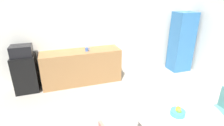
# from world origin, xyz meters

# --- Properties ---
(wall_back) EXTENTS (6.00, 0.10, 2.60)m
(wall_back) POSITION_xyz_m (0.00, 3.00, 1.30)
(wall_back) COLOR white
(wall_back) RESTS_ON ground_plane
(counter_block) EXTENTS (2.07, 0.60, 0.90)m
(counter_block) POSITION_xyz_m (-0.52, 2.65, 0.45)
(counter_block) COLOR #9E7042
(counter_block) RESTS_ON ground_plane
(mini_fridge) EXTENTS (0.54, 0.54, 0.91)m
(mini_fridge) POSITION_xyz_m (-1.91, 2.65, 0.46)
(mini_fridge) COLOR black
(mini_fridge) RESTS_ON ground_plane
(microwave) EXTENTS (0.48, 0.38, 0.26)m
(microwave) POSITION_xyz_m (-1.91, 2.65, 1.04)
(microwave) COLOR black
(microwave) RESTS_ON mini_fridge
(locker_cabinet) EXTENTS (0.60, 0.50, 1.80)m
(locker_cabinet) POSITION_xyz_m (2.55, 2.55, 0.90)
(locker_cabinet) COLOR #3372B2
(locker_cabinet) RESTS_ON ground_plane
(round_table) EXTENTS (1.21, 1.21, 0.74)m
(round_table) POSITION_xyz_m (0.42, -0.10, 0.62)
(round_table) COLOR silver
(round_table) RESTS_ON ground_plane
(fruit_bowl) EXTENTS (0.20, 0.20, 0.11)m
(fruit_bowl) POSITION_xyz_m (0.38, -0.15, 0.79)
(fruit_bowl) COLOR teal
(fruit_bowl) RESTS_ON round_table
(mug_white) EXTENTS (0.13, 0.08, 0.09)m
(mug_white) POSITION_xyz_m (-0.37, 2.58, 0.95)
(mug_white) COLOR #3F66BF
(mug_white) RESTS_ON counter_block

